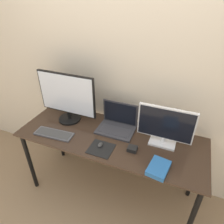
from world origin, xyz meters
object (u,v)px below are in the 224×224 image
at_px(monitor_right, 165,127).
at_px(book, 159,168).
at_px(mouse, 100,145).
at_px(power_brick, 132,149).
at_px(laptop, 117,123).
at_px(monitor_left, 67,97).
at_px(keyboard, 54,134).

bearing_deg(monitor_right, book, -85.15).
xyz_separation_m(mouse, power_brick, (0.27, 0.06, -0.00)).
xyz_separation_m(monitor_right, power_brick, (-0.22, -0.20, -0.16)).
height_order(laptop, mouse, laptop).
xyz_separation_m(mouse, book, (0.52, -0.07, -0.00)).
bearing_deg(monitor_right, monitor_left, -180.00).
bearing_deg(keyboard, power_brick, 5.68).
xyz_separation_m(book, power_brick, (-0.25, 0.13, -0.00)).
bearing_deg(laptop, monitor_left, -174.68).
bearing_deg(keyboard, mouse, 1.73).
height_order(monitor_left, laptop, monitor_left).
xyz_separation_m(monitor_left, laptop, (0.51, 0.05, -0.20)).
relative_size(monitor_left, laptop, 1.71).
distance_m(monitor_right, mouse, 0.58).
distance_m(monitor_right, laptop, 0.47).
xyz_separation_m(keyboard, power_brick, (0.75, 0.07, 0.01)).
height_order(laptop, keyboard, laptop).
height_order(monitor_left, book, monitor_left).
xyz_separation_m(monitor_right, laptop, (-0.45, 0.05, -0.12)).
bearing_deg(mouse, monitor_right, 27.72).
distance_m(monitor_left, laptop, 0.55).
height_order(laptop, book, laptop).
bearing_deg(monitor_right, power_brick, -137.92).
distance_m(monitor_left, power_brick, 0.81).
bearing_deg(power_brick, book, -27.37).
bearing_deg(keyboard, book, -3.09).
xyz_separation_m(keyboard, book, (0.99, -0.05, 0.01)).
bearing_deg(laptop, book, -38.10).
height_order(monitor_right, book, monitor_right).
height_order(monitor_left, mouse, monitor_left).
height_order(monitor_left, monitor_right, monitor_left).
height_order(mouse, book, book).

